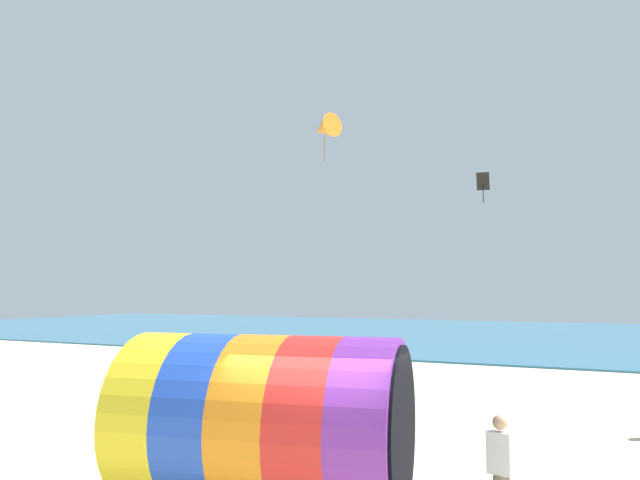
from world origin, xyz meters
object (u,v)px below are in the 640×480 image
(kite_black_diamond, at_px, (483,182))
(kite_handler, at_px, (501,472))
(giant_inflatable_tube, at_px, (267,421))
(kite_orange_delta, at_px, (324,128))
(bystander_far_left, at_px, (399,367))

(kite_black_diamond, bearing_deg, kite_handler, -78.15)
(giant_inflatable_tube, distance_m, kite_black_diamond, 17.55)
(kite_black_diamond, bearing_deg, giant_inflatable_tube, -90.88)
(kite_black_diamond, xyz_separation_m, kite_orange_delta, (-6.47, -1.23, 2.65))
(kite_handler, distance_m, bystander_far_left, 12.44)
(giant_inflatable_tube, height_order, bystander_far_left, giant_inflatable_tube)
(giant_inflatable_tube, relative_size, kite_orange_delta, 2.35)
(giant_inflatable_tube, xyz_separation_m, kite_handler, (3.52, 0.72, -0.53))
(giant_inflatable_tube, distance_m, bystander_far_left, 12.10)
(bystander_far_left, bearing_deg, kite_orange_delta, 144.17)
(kite_handler, bearing_deg, bystander_far_left, 115.59)
(kite_handler, xyz_separation_m, kite_orange_delta, (-9.75, 14.37, 9.61))
(kite_handler, height_order, kite_black_diamond, kite_black_diamond)
(kite_orange_delta, bearing_deg, giant_inflatable_tube, -67.61)
(bystander_far_left, bearing_deg, giant_inflatable_tube, -81.20)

